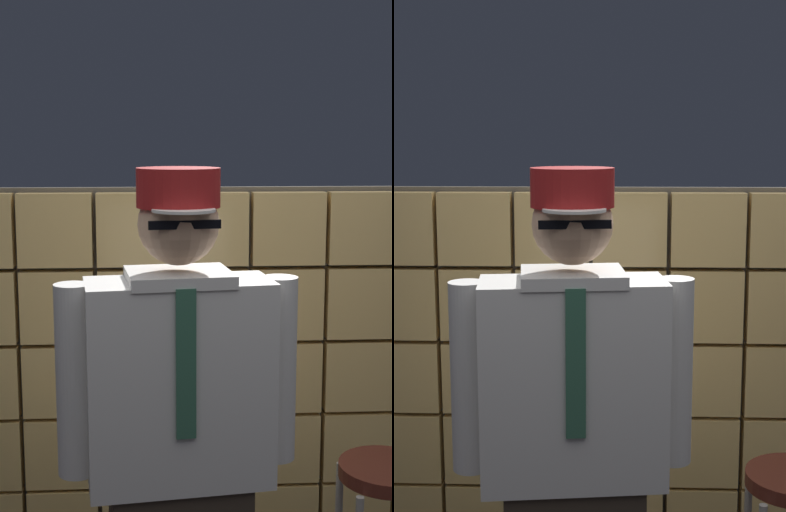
# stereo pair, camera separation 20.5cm
# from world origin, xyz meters

# --- Properties ---
(glass_block_wall) EXTENTS (2.36, 0.10, 1.69)m
(glass_block_wall) POSITION_xyz_m (-0.00, 1.44, 0.83)
(glass_block_wall) COLOR #F2C672
(glass_block_wall) RESTS_ON ground
(standing_person) EXTENTS (0.72, 0.33, 1.80)m
(standing_person) POSITION_xyz_m (-0.18, 0.35, 0.94)
(standing_person) COLOR #382D23
(standing_person) RESTS_ON ground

